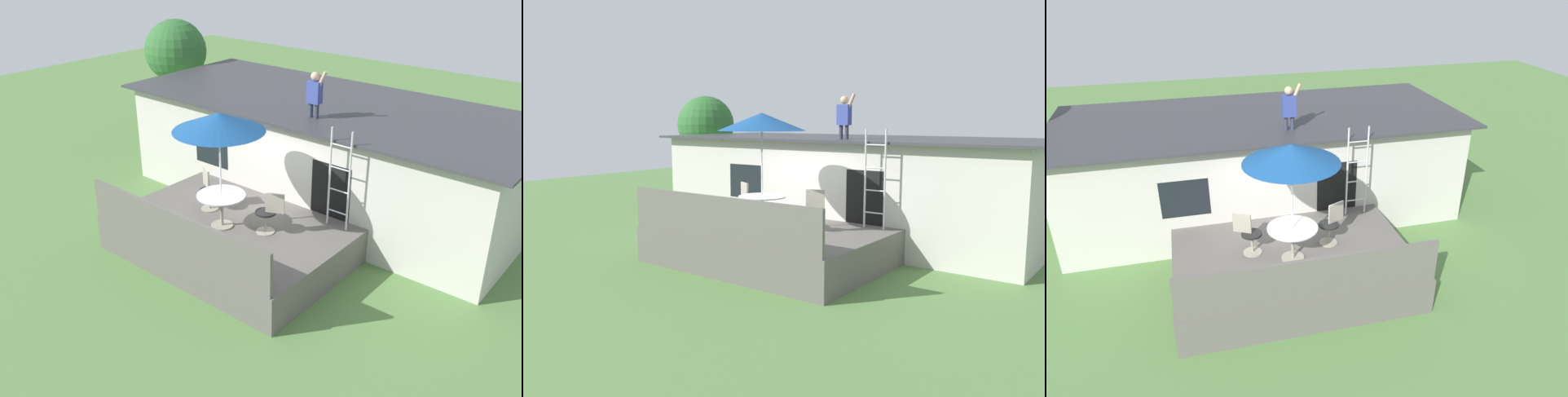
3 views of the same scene
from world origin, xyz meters
TOP-DOWN VIEW (x-y plane):
  - ground_plane at (0.00, 0.00)m, footprint 40.00×40.00m
  - house at (0.00, 3.60)m, footprint 10.50×4.50m
  - deck at (0.00, 0.00)m, footprint 5.00×3.43m
  - deck_railing at (0.00, -1.66)m, footprint 4.90×0.08m
  - patio_table at (-0.04, -0.25)m, footprint 1.04×1.04m
  - patio_umbrella at (-0.04, -0.25)m, footprint 1.90×1.90m
  - step_ladder at (1.89, 1.30)m, footprint 0.52×0.04m
  - person_figure at (0.50, 2.31)m, footprint 0.47×0.20m
  - patio_chair_left at (-0.89, 0.21)m, footprint 0.58×0.44m
  - patio_chair_right at (0.92, 0.17)m, footprint 0.59×0.44m
  - backyard_tree at (-6.44, 4.50)m, footprint 1.99×1.99m

SIDE VIEW (x-z plane):
  - ground_plane at x=0.00m, z-range 0.00..0.00m
  - deck at x=0.00m, z-range 0.00..0.80m
  - deck_railing at x=0.00m, z-range 0.80..1.70m
  - patio_chair_left at x=-0.89m, z-range 0.80..1.72m
  - patio_chair_right at x=0.92m, z-range 0.80..1.72m
  - house at x=0.00m, z-range 0.01..2.72m
  - patio_table at x=-0.04m, z-range 1.01..1.76m
  - step_ladder at x=1.89m, z-range 0.80..3.00m
  - backyard_tree at x=-6.44m, z-range 0.97..4.98m
  - patio_umbrella at x=-0.04m, z-range 1.88..4.42m
  - person_figure at x=0.50m, z-range 2.77..3.88m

